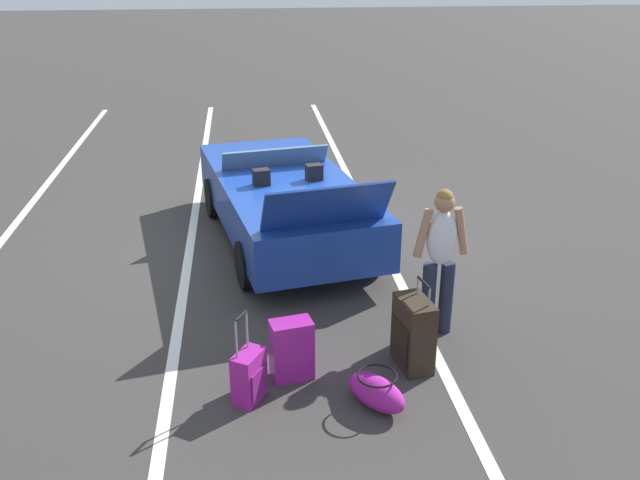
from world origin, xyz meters
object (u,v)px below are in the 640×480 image
(suitcase_medium_bright, at_px, (292,350))
(traveler_person, at_px, (440,255))
(suitcase_large_black, at_px, (413,334))
(duffel_bag, at_px, (377,392))
(suitcase_small_carryon, at_px, (249,376))
(convertible_car, at_px, (281,197))

(suitcase_medium_bright, xyz_separation_m, traveler_person, (0.68, -1.62, 0.62))
(suitcase_large_black, xyz_separation_m, duffel_bag, (-0.61, 0.48, -0.21))
(suitcase_large_black, distance_m, suitcase_small_carryon, 1.67)
(suitcase_small_carryon, relative_size, duffel_bag, 1.28)
(convertible_car, bearing_deg, duffel_bag, 177.53)
(duffel_bag, bearing_deg, suitcase_large_black, -38.05)
(suitcase_large_black, relative_size, traveler_person, 0.57)
(suitcase_medium_bright, distance_m, duffel_bag, 0.93)
(convertible_car, xyz_separation_m, traveler_person, (-2.91, -1.49, 0.34))
(suitcase_large_black, distance_m, suitcase_medium_bright, 1.21)
(duffel_bag, height_order, traveler_person, traveler_person)
(suitcase_small_carryon, height_order, duffel_bag, suitcase_small_carryon)
(suitcase_medium_bright, bearing_deg, convertible_car, -13.38)
(suitcase_small_carryon, distance_m, traveler_person, 2.36)
(suitcase_small_carryon, distance_m, duffel_bag, 1.18)
(suitcase_large_black, distance_m, traveler_person, 0.93)
(suitcase_large_black, distance_m, duffel_bag, 0.81)
(suitcase_medium_bright, xyz_separation_m, suitcase_small_carryon, (-0.31, 0.42, -0.06))
(duffel_bag, xyz_separation_m, traveler_person, (1.23, -0.89, 0.77))
(convertible_car, distance_m, traveler_person, 3.29)
(suitcase_large_black, relative_size, suitcase_medium_bright, 1.51)
(convertible_car, distance_m, suitcase_large_black, 3.69)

